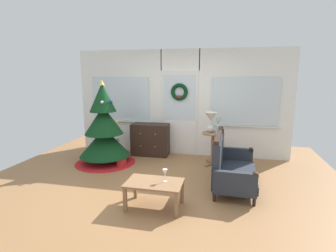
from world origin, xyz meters
The scene contains 11 objects.
ground_plane centered at (0.00, 0.00, 0.00)m, with size 6.76×6.76×0.00m, color #996B42.
back_wall_with_door centered at (0.00, 2.08, 1.28)m, with size 5.20×0.19×2.55m.
christmas_tree centered at (-1.51, 1.01, 0.70)m, with size 1.35×1.35×1.86m.
dresser_cabinet centered at (-0.68, 1.79, 0.39)m, with size 0.91×0.46×0.78m.
settee_sofa centered at (1.21, 0.33, 0.38)m, with size 0.76×1.46×0.96m.
side_table centered at (0.86, 1.43, 0.51)m, with size 0.50×0.48×0.72m.
table_lamp centered at (0.80, 1.47, 1.00)m, with size 0.28×0.28×0.44m.
flower_vase centered at (0.96, 1.37, 0.83)m, with size 0.11×0.10×0.35m.
coffee_table centered at (0.12, -0.70, 0.34)m, with size 0.84×0.52×0.40m.
wine_glass centered at (0.28, -0.65, 0.54)m, with size 0.08×0.08×0.20m.
gift_box centered at (-1.04, 0.84, 0.08)m, with size 0.16×0.15×0.16m, color red.
Camera 1 is at (1.13, -4.23, 1.97)m, focal length 28.15 mm.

